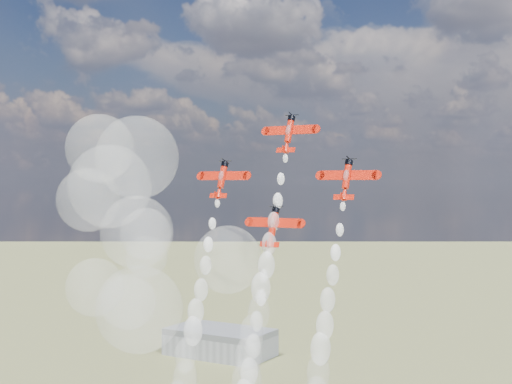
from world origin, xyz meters
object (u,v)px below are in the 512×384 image
object	(u,v)px
plane_lead	(289,133)
plane_right	(347,178)
plane_slot	(273,226)
hangar	(220,342)
plane_left	(222,179)

from	to	relation	value
plane_lead	plane_right	xyz separation A→B (m)	(14.44, -3.41, -9.51)
plane_right	plane_slot	world-z (taller)	plane_right
hangar	plane_left	bearing A→B (deg)	-56.64
plane_left	plane_right	bearing A→B (deg)	0.00
hangar	plane_right	size ratio (longest dim) A/B	4.21
hangar	plane_left	size ratio (longest dim) A/B	4.21
plane_right	plane_slot	xyz separation A→B (m)	(-14.44, -3.41, -9.51)
hangar	plane_left	xyz separation A→B (m)	(106.90, -162.40, 79.24)
plane_left	plane_slot	distance (m)	17.62
plane_lead	plane_left	distance (m)	17.62
hangar	plane_slot	distance (m)	216.98
plane_lead	plane_right	size ratio (longest dim) A/B	1.00
hangar	plane_right	distance (m)	226.03
hangar	plane_lead	size ratio (longest dim) A/B	4.21
plane_lead	plane_slot	world-z (taller)	plane_lead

